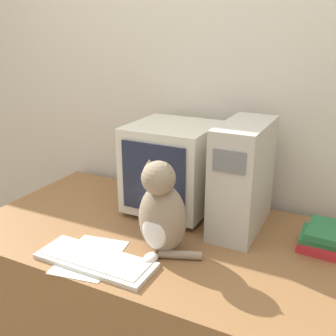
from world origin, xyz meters
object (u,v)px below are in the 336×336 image
at_px(computer_tower, 243,177).
at_px(keyboard, 95,260).
at_px(cat, 161,213).
at_px(crt_monitor, 172,167).
at_px(pen, 95,247).
at_px(book_stack, 322,238).

distance_m(computer_tower, keyboard, 0.71).
xyz_separation_m(keyboard, cat, (0.19, 0.18, 0.16)).
relative_size(crt_monitor, keyboard, 0.91).
bearing_deg(pen, crt_monitor, 75.72).
bearing_deg(computer_tower, cat, -121.45).
distance_m(computer_tower, book_stack, 0.40).
height_order(cat, book_stack, cat).
height_order(cat, pen, cat).
height_order(crt_monitor, cat, crt_monitor).
xyz_separation_m(crt_monitor, keyboard, (-0.05, -0.55, -0.21)).
distance_m(keyboard, cat, 0.31).
bearing_deg(book_stack, keyboard, -146.79).
bearing_deg(book_stack, pen, -153.43).
height_order(computer_tower, keyboard, computer_tower).
relative_size(computer_tower, keyboard, 1.02).
bearing_deg(crt_monitor, keyboard, -95.52).
bearing_deg(keyboard, computer_tower, 52.59).
bearing_deg(computer_tower, book_stack, -5.43).
bearing_deg(keyboard, crt_monitor, 84.48).
distance_m(crt_monitor, cat, 0.40).
xyz_separation_m(computer_tower, cat, (-0.21, -0.35, -0.07)).
bearing_deg(keyboard, pen, 128.29).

